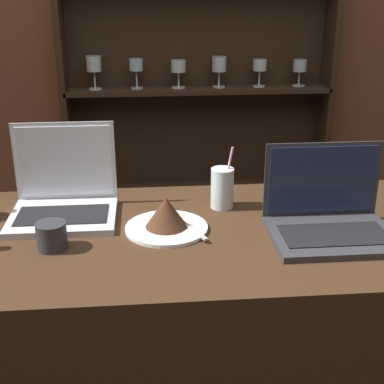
# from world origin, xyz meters

# --- Properties ---
(bar_counter) EXTENTS (1.69, 0.68, 0.95)m
(bar_counter) POSITION_xyz_m (0.00, 0.34, 0.48)
(bar_counter) COLOR #382314
(bar_counter) RESTS_ON ground_plane
(back_wall) EXTENTS (7.00, 0.06, 2.70)m
(back_wall) POSITION_xyz_m (0.00, 1.69, 1.35)
(back_wall) COLOR brown
(back_wall) RESTS_ON ground_plane
(back_shelf) EXTENTS (1.29, 0.18, 2.00)m
(back_shelf) POSITION_xyz_m (0.10, 1.61, 1.04)
(back_shelf) COLOR #332114
(back_shelf) RESTS_ON ground_plane
(laptop_near) EXTENTS (0.30, 0.24, 0.25)m
(laptop_near) POSITION_xyz_m (-0.40, 0.49, 1.01)
(laptop_near) COLOR silver
(laptop_near) RESTS_ON bar_counter
(laptop_far) EXTENTS (0.32, 0.24, 0.23)m
(laptop_far) POSITION_xyz_m (0.32, 0.30, 1.00)
(laptop_far) COLOR #333338
(laptop_far) RESTS_ON bar_counter
(cake_plate) EXTENTS (0.22, 0.22, 0.09)m
(cake_plate) POSITION_xyz_m (-0.11, 0.36, 0.99)
(cake_plate) COLOR white
(cake_plate) RESTS_ON bar_counter
(water_glass) EXTENTS (0.07, 0.07, 0.19)m
(water_glass) POSITION_xyz_m (0.06, 0.50, 1.01)
(water_glass) COLOR silver
(water_glass) RESTS_ON bar_counter
(coffee_cup) EXTENTS (0.08, 0.08, 0.07)m
(coffee_cup) POSITION_xyz_m (-0.41, 0.27, 0.99)
(coffee_cup) COLOR #2D2D33
(coffee_cup) RESTS_ON bar_counter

